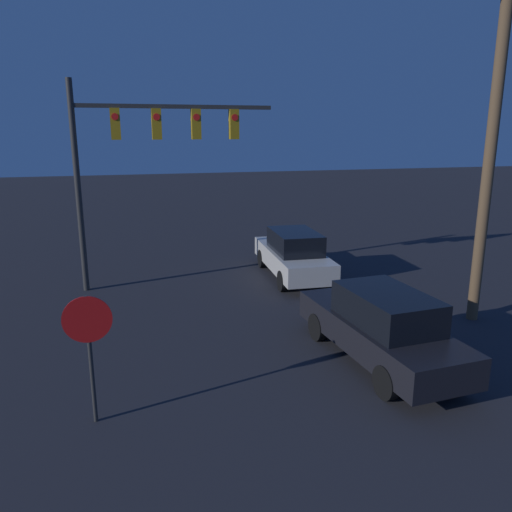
{
  "coord_description": "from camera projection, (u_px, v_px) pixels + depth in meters",
  "views": [
    {
      "loc": [
        -3.41,
        1.85,
        4.8
      ],
      "look_at": [
        0.0,
        14.05,
        1.61
      ],
      "focal_mm": 35.0,
      "sensor_mm": 36.0,
      "label": 1
    }
  ],
  "objects": [
    {
      "name": "car_near",
      "position": [
        381.0,
        326.0,
        10.47
      ],
      "size": [
        1.9,
        4.73,
        1.61
      ],
      "rotation": [
        0.0,
        0.0,
        0.07
      ],
      "color": "black",
      "rests_on": "ground_plane"
    },
    {
      "name": "car_far",
      "position": [
        293.0,
        254.0,
        16.58
      ],
      "size": [
        1.86,
        4.72,
        1.61
      ],
      "rotation": [
        0.0,
        0.0,
        -0.06
      ],
      "color": "beige",
      "rests_on": "ground_plane"
    },
    {
      "name": "traffic_signal_mast",
      "position": [
        142.0,
        144.0,
        14.89
      ],
      "size": [
        6.02,
        0.3,
        6.25
      ],
      "color": "#2D2D2D",
      "rests_on": "ground_plane"
    },
    {
      "name": "stop_sign",
      "position": [
        89.0,
        335.0,
        8.09
      ],
      "size": [
        0.79,
        0.07,
        2.24
      ],
      "color": "#2D2D2D",
      "rests_on": "ground_plane"
    },
    {
      "name": "utility_pole",
      "position": [
        491.0,
        144.0,
        12.02
      ],
      "size": [
        1.23,
        0.28,
        8.72
      ],
      "color": "brown",
      "rests_on": "ground_plane"
    }
  ]
}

